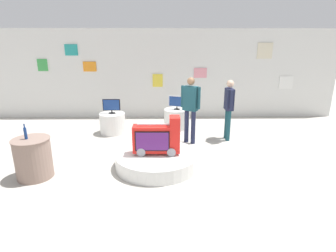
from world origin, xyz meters
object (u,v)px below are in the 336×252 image
shopper_browsing_near_truck (190,105)px  shopper_browsing_rear (229,105)px  display_pedestal_left_rear (113,123)px  main_display_pedestal (157,160)px  novelty_firetruck_tv (157,139)px  side_table_round (33,158)px  tv_on_center_rear (177,102)px  bottle_on_side_table (25,133)px  tv_on_left_rear (111,106)px  display_pedestal_center_rear (177,119)px

shopper_browsing_near_truck → shopper_browsing_rear: 1.12m
display_pedestal_left_rear → shopper_browsing_near_truck: (2.25, -0.87, 0.74)m
main_display_pedestal → novelty_firetruck_tv: bearing=-19.7°
novelty_firetruck_tv → side_table_round: novelty_firetruck_tv is taller
display_pedestal_left_rear → shopper_browsing_near_truck: shopper_browsing_near_truck is taller
display_pedestal_left_rear → side_table_round: side_table_round is taller
novelty_firetruck_tv → display_pedestal_left_rear: size_ratio=1.33×
novelty_firetruck_tv → shopper_browsing_rear: bearing=42.2°
main_display_pedestal → tv_on_center_rear: size_ratio=3.32×
main_display_pedestal → shopper_browsing_rear: shopper_browsing_rear is taller
side_table_round → shopper_browsing_rear: (4.42, 2.19, 0.56)m
bottle_on_side_table → shopper_browsing_rear: shopper_browsing_rear is taller
tv_on_left_rear → tv_on_center_rear: (1.96, 0.48, -0.00)m
display_pedestal_center_rear → bottle_on_side_table: size_ratio=2.62×
tv_on_center_rear → tv_on_left_rear: bearing=-166.3°
tv_on_center_rear → shopper_browsing_near_truck: shopper_browsing_near_truck is taller
display_pedestal_center_rear → shopper_browsing_near_truck: size_ratio=0.46×
tv_on_left_rear → side_table_round: (-1.08, -2.79, -0.43)m
tv_on_left_rear → main_display_pedestal: bearing=-59.4°
main_display_pedestal → display_pedestal_center_rear: display_pedestal_center_rear is taller
tv_on_center_rear → display_pedestal_center_rear: bearing=109.4°
main_display_pedestal → side_table_round: (-2.47, -0.45, 0.27)m
display_pedestal_center_rear → shopper_browsing_near_truck: 1.57m
main_display_pedestal → shopper_browsing_rear: (1.95, 1.74, 0.83)m
main_display_pedestal → display_pedestal_left_rear: bearing=120.6°
side_table_round → novelty_firetruck_tv: bearing=10.2°
novelty_firetruck_tv → tv_on_center_rear: novelty_firetruck_tv is taller
display_pedestal_center_rear → shopper_browsing_rear: bearing=-38.4°
bottle_on_side_table → shopper_browsing_near_truck: shopper_browsing_near_truck is taller
side_table_round → bottle_on_side_table: bearing=-176.8°
bottle_on_side_table → main_display_pedestal: bearing=10.2°
display_pedestal_left_rear → display_pedestal_center_rear: size_ratio=0.94×
novelty_firetruck_tv → shopper_browsing_near_truck: size_ratio=0.57×
shopper_browsing_near_truck → novelty_firetruck_tv: bearing=-119.7°
tv_on_center_rear → bottle_on_side_table: (-3.12, -3.28, 0.10)m
display_pedestal_center_rear → bottle_on_side_table: (-3.12, -3.28, 0.65)m
novelty_firetruck_tv → tv_on_left_rear: novelty_firetruck_tv is taller
novelty_firetruck_tv → display_pedestal_left_rear: (-1.41, 2.35, -0.35)m
side_table_round → bottle_on_side_table: 0.54m
shopper_browsing_near_truck → shopper_browsing_rear: bearing=13.7°
display_pedestal_center_rear → tv_on_center_rear: 0.54m
main_display_pedestal → shopper_browsing_near_truck: size_ratio=1.01×
display_pedestal_left_rear → display_pedestal_center_rear: same height
side_table_round → shopper_browsing_near_truck: size_ratio=0.46×
shopper_browsing_near_truck → bottle_on_side_table: bearing=-150.4°
side_table_round → display_pedestal_left_rear: bearing=68.9°
tv_on_center_rear → novelty_firetruck_tv: bearing=-101.1°
display_pedestal_center_rear → shopper_browsing_near_truck: shopper_browsing_near_truck is taller
main_display_pedestal → novelty_firetruck_tv: (0.02, -0.01, 0.50)m
novelty_firetruck_tv → main_display_pedestal: bearing=160.3°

